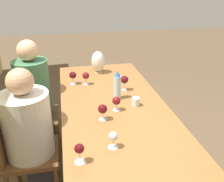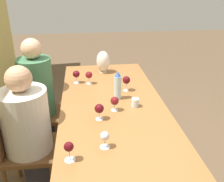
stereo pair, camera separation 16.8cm
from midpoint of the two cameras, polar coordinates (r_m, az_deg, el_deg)
The scene contains 16 objects.
ground_plane at distance 2.69m, azimuth -1.26°, elevation -18.26°, with size 14.00×14.00×0.00m, color brown.
dining_table at distance 2.28m, azimuth -1.42°, elevation -5.42°, with size 2.37×0.95×0.77m.
water_bottle at distance 2.35m, azimuth -0.82°, elevation 1.25°, with size 0.07×0.07×0.28m.
water_tumbler at distance 2.26m, azimuth 3.39°, elevation -2.51°, with size 0.07×0.07×0.08m.
vase at distance 3.02m, azimuth -4.81°, elevation 6.66°, with size 0.16×0.16×0.26m.
wine_glass_0 at distance 2.73m, azimuth -10.69°, elevation 3.50°, with size 0.08×0.08×0.14m.
wine_glass_1 at distance 1.60m, azimuth -10.54°, elevation -13.07°, with size 0.07×0.07×0.14m.
wine_glass_2 at distance 2.15m, azimuth -1.11°, elevation -2.34°, with size 0.07×0.07×0.13m.
wine_glass_3 at distance 1.71m, azimuth -2.59°, elevation -10.49°, with size 0.07×0.07×0.12m.
wine_glass_4 at distance 2.02m, azimuth -4.56°, elevation -4.24°, with size 0.08×0.08×0.14m.
wine_glass_5 at distance 2.70m, azimuth -7.78°, elevation 3.41°, with size 0.08×0.08×0.14m.
wine_glass_6 at distance 2.53m, azimuth 0.98°, elevation 2.52°, with size 0.08×0.08×0.16m.
chair_near at distance 2.31m, azimuth -21.66°, elevation -12.73°, with size 0.44×0.44×0.90m.
chair_far at distance 2.82m, azimuth -19.83°, elevation -5.14°, with size 0.44×0.44×0.90m.
person_near at distance 2.21m, azimuth -20.13°, elevation -9.47°, with size 0.39×0.39×1.23m.
person_far at distance 2.72m, azimuth -18.76°, elevation -1.40°, with size 0.34×0.34×1.30m.
Camera 1 is at (-1.93, 0.42, 1.84)m, focal length 40.00 mm.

